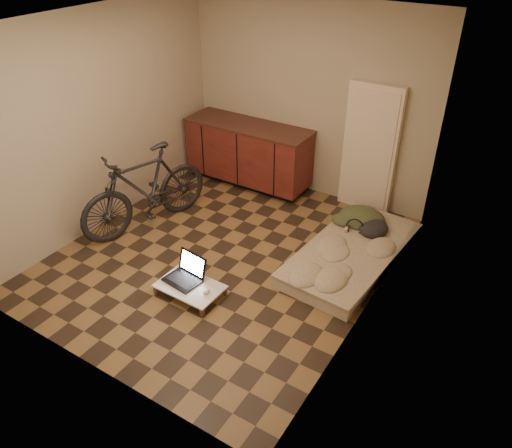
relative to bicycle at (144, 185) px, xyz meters
The scene contains 10 objects.
room_shell 1.40m from the bicycle, ahead, with size 3.50×4.00×2.60m.
cabinets 1.74m from the bicycle, 75.01° to the left, with size 1.84×0.62×0.91m.
appliance_panel 2.89m from the bicycle, 41.73° to the left, with size 0.70×0.10×1.70m, color beige.
bicycle is the anchor object (origin of this frame).
futon 2.64m from the bicycle, 15.46° to the left, with size 1.08×2.01×0.17m.
clothing_pile 2.74m from the bicycle, 27.25° to the left, with size 0.62×0.51×0.25m, color #3A4226, non-canonical shape.
headphones 2.62m from the bicycle, 23.13° to the left, with size 0.23×0.21×0.15m, color black, non-canonical shape.
lap_desk 1.59m from the bicycle, 31.24° to the right, with size 0.69×0.46×0.11m.
laptop 1.45m from the bicycle, 31.06° to the right, with size 0.41×0.38×0.26m.
mouse 1.76m from the bicycle, 27.33° to the right, with size 0.06×0.10×0.04m, color silver.
Camera 1 is at (2.85, -3.84, 3.49)m, focal length 35.00 mm.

